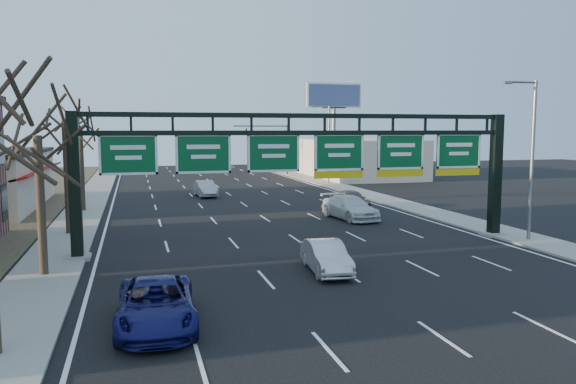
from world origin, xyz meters
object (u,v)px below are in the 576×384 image
object	(u,v)px
car_blue_suv	(156,304)
car_silver_sedan	(326,257)
sign_gantry	(310,161)
car_white_wagon	(350,207)

from	to	relation	value
car_blue_suv	car_silver_sedan	bearing A→B (deg)	36.28
car_blue_suv	car_silver_sedan	xyz separation A→B (m)	(7.56, 5.12, -0.04)
sign_gantry	car_silver_sedan	xyz separation A→B (m)	(-0.96, -5.54, -3.93)
sign_gantry	car_blue_suv	bearing A→B (deg)	-128.63
car_blue_suv	car_white_wagon	size ratio (longest dim) A/B	0.95
sign_gantry	car_white_wagon	size ratio (longest dim) A/B	4.38
car_white_wagon	sign_gantry	bearing A→B (deg)	-132.37
sign_gantry	car_white_wagon	xyz separation A→B (m)	(5.64, 8.24, -3.81)
car_silver_sedan	car_white_wagon	world-z (taller)	car_white_wagon
sign_gantry	car_blue_suv	xyz separation A→B (m)	(-8.52, -10.66, -3.89)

